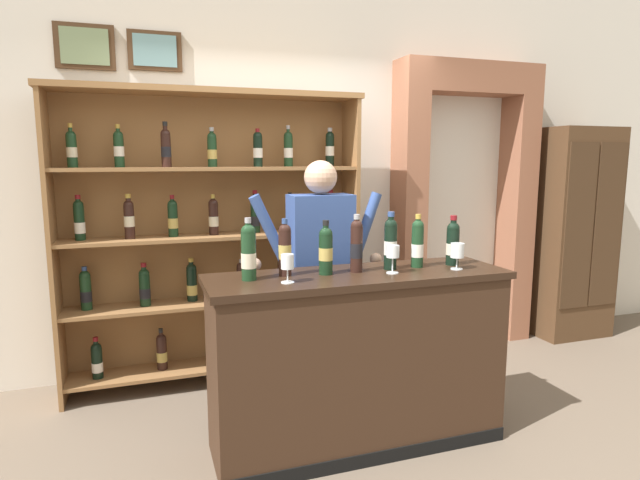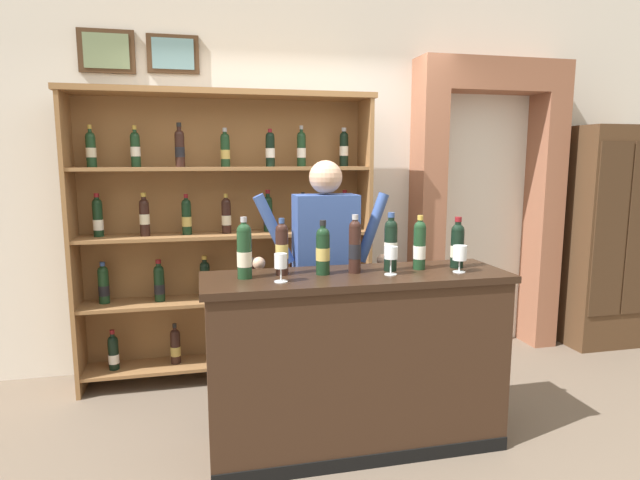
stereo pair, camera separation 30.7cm
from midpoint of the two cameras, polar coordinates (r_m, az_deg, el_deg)
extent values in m
cube|color=#6B5B4C|center=(3.32, 4.48, -21.63)|extent=(14.00, 14.00, 0.02)
cube|color=silver|center=(4.35, -1.40, 7.96)|extent=(12.00, 0.16, 3.21)
cube|color=#422B19|center=(4.26, -20.14, 18.67)|extent=(0.39, 0.02, 0.31)
cube|color=#70855F|center=(4.25, -20.17, 18.70)|extent=(0.31, 0.01, 0.25)
cube|color=#422B19|center=(4.24, -13.54, 19.01)|extent=(0.38, 0.02, 0.28)
cube|color=#638F97|center=(4.23, -13.55, 19.05)|extent=(0.30, 0.01, 0.22)
cube|color=olive|center=(3.98, -23.25, -0.52)|extent=(0.03, 0.34, 2.15)
cube|color=olive|center=(4.16, 6.90, 0.51)|extent=(0.03, 0.34, 2.15)
cube|color=olive|center=(4.09, -8.04, 0.34)|extent=(2.16, 0.02, 2.15)
cube|color=olive|center=(4.18, -7.56, -12.82)|extent=(2.10, 0.32, 0.03)
cylinder|color=black|center=(4.14, -19.47, -11.72)|extent=(0.07, 0.07, 0.21)
sphere|color=black|center=(4.10, -19.55, -10.25)|extent=(0.07, 0.07, 0.07)
cylinder|color=black|center=(4.09, -19.58, -9.79)|extent=(0.03, 0.03, 0.08)
cylinder|color=maroon|center=(4.08, -19.60, -9.39)|extent=(0.03, 0.03, 0.03)
cylinder|color=silver|center=(4.15, -19.45, -12.05)|extent=(0.08, 0.08, 0.07)
cylinder|color=black|center=(4.13, -13.31, -11.43)|extent=(0.07, 0.07, 0.22)
sphere|color=black|center=(4.09, -13.37, -9.89)|extent=(0.07, 0.07, 0.07)
cylinder|color=black|center=(4.08, -13.39, -9.43)|extent=(0.03, 0.03, 0.08)
cylinder|color=black|center=(4.07, -13.40, -9.03)|extent=(0.03, 0.03, 0.03)
cylinder|color=tan|center=(4.13, -13.30, -11.65)|extent=(0.08, 0.08, 0.07)
cylinder|color=black|center=(4.15, -7.55, -11.12)|extent=(0.07, 0.07, 0.22)
sphere|color=black|center=(4.11, -7.58, -9.56)|extent=(0.07, 0.07, 0.07)
cylinder|color=black|center=(4.10, -7.59, -9.23)|extent=(0.03, 0.03, 0.06)
cylinder|color=maroon|center=(4.10, -7.60, -8.95)|extent=(0.04, 0.04, 0.03)
cylinder|color=tan|center=(4.15, -7.55, -11.23)|extent=(0.08, 0.08, 0.07)
cylinder|color=#19381E|center=(4.20, -1.36, -10.77)|extent=(0.07, 0.07, 0.23)
sphere|color=#19381E|center=(4.16, -1.36, -9.20)|extent=(0.07, 0.07, 0.07)
cylinder|color=#19381E|center=(4.15, -1.36, -8.87)|extent=(0.03, 0.03, 0.06)
cylinder|color=#99999E|center=(4.15, -1.37, -8.58)|extent=(0.04, 0.04, 0.03)
cylinder|color=silver|center=(4.21, -1.36, -10.97)|extent=(0.08, 0.08, 0.07)
cylinder|color=#19381E|center=(4.29, 4.05, -10.34)|extent=(0.07, 0.07, 0.23)
sphere|color=#19381E|center=(4.25, 4.07, -8.81)|extent=(0.07, 0.07, 0.07)
cylinder|color=#19381E|center=(4.24, 4.07, -8.38)|extent=(0.03, 0.03, 0.08)
cylinder|color=#B79338|center=(4.24, 4.08, -8.01)|extent=(0.03, 0.03, 0.03)
cylinder|color=tan|center=(4.30, 4.05, -10.58)|extent=(0.08, 0.08, 0.07)
cube|color=olive|center=(4.02, -7.71, -6.35)|extent=(2.10, 0.32, 0.02)
cylinder|color=#19381E|center=(4.05, -20.40, -4.87)|extent=(0.07, 0.07, 0.23)
sphere|color=#19381E|center=(4.02, -20.49, -3.18)|extent=(0.07, 0.07, 0.07)
cylinder|color=#19381E|center=(4.02, -20.51, -2.79)|extent=(0.03, 0.03, 0.07)
cylinder|color=navy|center=(4.01, -20.53, -2.46)|extent=(0.04, 0.04, 0.03)
cylinder|color=black|center=(4.05, -20.38, -5.18)|extent=(0.08, 0.08, 0.07)
cylinder|color=black|center=(3.99, -14.92, -4.86)|extent=(0.07, 0.07, 0.22)
sphere|color=black|center=(3.96, -14.99, -3.18)|extent=(0.07, 0.07, 0.07)
cylinder|color=black|center=(3.95, -15.01, -2.71)|extent=(0.03, 0.03, 0.08)
cylinder|color=maroon|center=(3.95, -15.03, -2.29)|extent=(0.04, 0.04, 0.03)
cylinder|color=black|center=(3.99, -14.91, -5.18)|extent=(0.08, 0.08, 0.07)
cylinder|color=black|center=(4.01, -10.21, -4.55)|extent=(0.07, 0.07, 0.23)
sphere|color=black|center=(3.99, -10.26, -2.81)|extent=(0.07, 0.07, 0.07)
cylinder|color=black|center=(3.98, -10.27, -2.34)|extent=(0.03, 0.03, 0.08)
cylinder|color=#B79338|center=(3.97, -10.28, -1.91)|extent=(0.04, 0.04, 0.03)
cylinder|color=tan|center=(4.02, -10.19, -5.03)|extent=(0.08, 0.08, 0.07)
cylinder|color=black|center=(4.00, -4.99, -4.48)|extent=(0.07, 0.07, 0.23)
sphere|color=black|center=(3.98, -5.02, -2.76)|extent=(0.07, 0.07, 0.07)
cylinder|color=black|center=(3.97, -5.02, -2.44)|extent=(0.03, 0.03, 0.06)
cylinder|color=#99999E|center=(3.97, -5.03, -2.16)|extent=(0.03, 0.03, 0.03)
cylinder|color=silver|center=(4.01, -4.99, -4.52)|extent=(0.08, 0.08, 0.07)
cylinder|color=black|center=(4.08, -0.58, -4.10)|extent=(0.07, 0.07, 0.24)
sphere|color=black|center=(4.06, -0.58, -2.34)|extent=(0.07, 0.07, 0.07)
cylinder|color=black|center=(4.05, -0.58, -1.90)|extent=(0.03, 0.03, 0.08)
cylinder|color=#99999E|center=(4.05, -0.59, -1.51)|extent=(0.03, 0.03, 0.03)
cylinder|color=black|center=(4.09, -0.58, -4.20)|extent=(0.08, 0.08, 0.08)
cylinder|color=#19381E|center=(4.17, 4.45, -3.96)|extent=(0.07, 0.07, 0.23)
sphere|color=#19381E|center=(4.15, 4.47, -2.36)|extent=(0.07, 0.07, 0.07)
cylinder|color=#19381E|center=(4.14, 4.47, -2.03)|extent=(0.03, 0.03, 0.06)
cylinder|color=maroon|center=(4.14, 4.48, -1.75)|extent=(0.03, 0.03, 0.03)
cylinder|color=silver|center=(4.17, 4.45, -4.13)|extent=(0.08, 0.08, 0.07)
cube|color=olive|center=(3.93, -7.85, 0.54)|extent=(2.10, 0.32, 0.02)
cylinder|color=black|center=(3.96, -20.91, 1.98)|extent=(0.07, 0.07, 0.23)
sphere|color=black|center=(3.95, -21.00, 3.74)|extent=(0.07, 0.07, 0.07)
cylinder|color=black|center=(3.95, -21.03, 4.17)|extent=(0.03, 0.03, 0.07)
cylinder|color=maroon|center=(3.95, -21.05, 4.55)|extent=(0.04, 0.04, 0.03)
cylinder|color=silver|center=(3.97, -20.88, 1.54)|extent=(0.07, 0.07, 0.07)
cylinder|color=black|center=(3.89, -16.35, 2.05)|extent=(0.07, 0.07, 0.23)
sphere|color=black|center=(3.88, -16.43, 3.80)|extent=(0.07, 0.07, 0.07)
cylinder|color=black|center=(3.88, -16.45, 4.28)|extent=(0.03, 0.03, 0.08)
cylinder|color=#B79338|center=(3.87, -16.47, 4.72)|extent=(0.04, 0.04, 0.03)
cylinder|color=beige|center=(3.89, -16.36, 2.17)|extent=(0.07, 0.07, 0.07)
cylinder|color=black|center=(3.90, -12.08, 2.18)|extent=(0.07, 0.07, 0.22)
sphere|color=black|center=(3.88, -12.13, 3.88)|extent=(0.07, 0.07, 0.07)
cylinder|color=black|center=(3.88, -12.15, 4.31)|extent=(0.03, 0.03, 0.07)
cylinder|color=maroon|center=(3.88, -12.16, 4.68)|extent=(0.03, 0.03, 0.03)
cylinder|color=tan|center=(3.90, -12.07, 1.96)|extent=(0.07, 0.07, 0.07)
cylinder|color=black|center=(3.91, -7.92, 2.33)|extent=(0.07, 0.07, 0.22)
sphere|color=black|center=(3.90, -7.95, 4.02)|extent=(0.07, 0.07, 0.07)
cylinder|color=black|center=(3.90, -7.96, 4.43)|extent=(0.03, 0.03, 0.07)
cylinder|color=#B79338|center=(3.90, -7.97, 4.76)|extent=(0.03, 0.03, 0.03)
cylinder|color=beige|center=(3.91, -7.91, 2.13)|extent=(0.07, 0.07, 0.07)
cylinder|color=black|center=(3.98, -3.46, 2.54)|extent=(0.07, 0.07, 0.23)
sphere|color=black|center=(3.97, -3.48, 4.26)|extent=(0.07, 0.07, 0.07)
cylinder|color=black|center=(3.96, -3.48, 4.78)|extent=(0.03, 0.03, 0.08)
cylinder|color=maroon|center=(3.96, -3.48, 5.25)|extent=(0.04, 0.04, 0.03)
cylinder|color=black|center=(3.98, -3.46, 2.14)|extent=(0.07, 0.07, 0.07)
cylinder|color=black|center=(4.03, 0.33, 2.61)|extent=(0.07, 0.07, 0.22)
sphere|color=black|center=(4.02, 0.33, 4.26)|extent=(0.07, 0.07, 0.07)
cylinder|color=black|center=(4.02, 0.33, 4.66)|extent=(0.03, 0.03, 0.07)
cylinder|color=black|center=(4.02, 0.33, 4.99)|extent=(0.03, 0.03, 0.03)
cylinder|color=beige|center=(4.03, 0.33, 2.40)|extent=(0.07, 0.07, 0.07)
cylinder|color=black|center=(4.12, 4.80, 2.69)|extent=(0.07, 0.07, 0.22)
sphere|color=black|center=(4.11, 4.83, 4.30)|extent=(0.07, 0.07, 0.07)
cylinder|color=black|center=(4.11, 4.83, 4.79)|extent=(0.03, 0.03, 0.08)
cylinder|color=maroon|center=(4.11, 4.84, 5.23)|extent=(0.04, 0.04, 0.03)
cylinder|color=tan|center=(4.12, 4.80, 2.66)|extent=(0.07, 0.07, 0.07)
cube|color=olive|center=(3.89, -8.00, 7.67)|extent=(2.10, 0.32, 0.02)
cylinder|color=#19381E|center=(3.94, -21.52, 8.82)|extent=(0.07, 0.07, 0.20)
sphere|color=#19381E|center=(3.94, -21.61, 10.37)|extent=(0.07, 0.07, 0.07)
cylinder|color=#19381E|center=(3.94, -21.64, 10.89)|extent=(0.02, 0.02, 0.08)
cylinder|color=#B79338|center=(3.94, -21.66, 11.33)|extent=(0.03, 0.03, 0.03)
cylinder|color=beige|center=(3.94, -21.52, 8.80)|extent=(0.07, 0.07, 0.06)
cylinder|color=#19381E|center=(3.91, -17.24, 9.07)|extent=(0.07, 0.07, 0.21)
sphere|color=#19381E|center=(3.91, -17.31, 10.66)|extent=(0.07, 0.07, 0.07)
cylinder|color=#19381E|center=(3.91, -17.34, 11.15)|extent=(0.03, 0.03, 0.08)
cylinder|color=#B79338|center=(3.91, -17.36, 11.56)|extent=(0.03, 0.03, 0.03)
cylinder|color=silver|center=(3.91, -17.24, 9.13)|extent=(0.07, 0.07, 0.07)
cylinder|color=black|center=(3.83, -12.72, 9.35)|extent=(0.07, 0.07, 0.22)
sphere|color=black|center=(3.84, -12.78, 11.08)|extent=(0.07, 0.07, 0.07)
cylinder|color=black|center=(3.84, -12.80, 11.62)|extent=(0.03, 0.03, 0.08)
cylinder|color=black|center=(3.84, -12.82, 12.10)|extent=(0.03, 0.03, 0.03)
cylinder|color=black|center=(3.83, -12.72, 9.27)|extent=(0.07, 0.07, 0.07)
cylinder|color=#19381E|center=(3.89, -7.99, 9.36)|extent=(0.07, 0.07, 0.20)
sphere|color=#19381E|center=(3.89, -8.02, 10.95)|extent=(0.07, 0.07, 0.07)
cylinder|color=#19381E|center=(3.89, -8.03, 11.38)|extent=(0.03, 0.03, 0.07)
cylinder|color=#99999E|center=(3.90, -8.04, 11.74)|extent=(0.03, 0.03, 0.03)
cylinder|color=tan|center=(3.89, -7.99, 9.16)|extent=(0.07, 0.07, 0.07)
cylinder|color=black|center=(3.90, -3.15, 9.50)|extent=(0.07, 0.07, 0.21)
sphere|color=black|center=(3.90, -3.17, 11.14)|extent=(0.07, 0.07, 0.07)
cylinder|color=black|center=(3.90, -3.17, 11.47)|extent=(0.03, 0.03, 0.06)
cylinder|color=maroon|center=(3.90, -3.17, 11.74)|extent=(0.03, 0.03, 0.03)
cylinder|color=silver|center=(3.90, -3.15, 9.39)|extent=(0.07, 0.07, 0.07)
cylinder|color=#19381E|center=(4.00, 0.19, 9.55)|extent=(0.07, 0.07, 0.22)
sphere|color=#19381E|center=(4.00, 0.19, 11.20)|extent=(0.07, 0.07, 0.07)
cylinder|color=#19381E|center=(4.00, 0.19, 11.69)|extent=(0.02, 0.02, 0.08)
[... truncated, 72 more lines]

